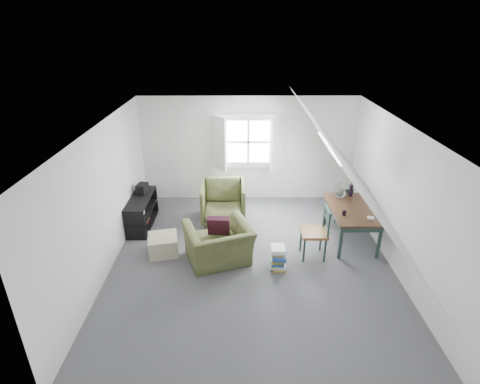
{
  "coord_description": "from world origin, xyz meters",
  "views": [
    {
      "loc": [
        -0.23,
        -5.67,
        4.01
      ],
      "look_at": [
        -0.2,
        0.6,
        1.14
      ],
      "focal_mm": 28.0,
      "sensor_mm": 36.0,
      "label": 1
    }
  ],
  "objects_px": {
    "dining_chair_near": "(316,232)",
    "armchair_near": "(219,260)",
    "dining_chair_far": "(342,203)",
    "media_shelf": "(141,214)",
    "armchair_far": "(223,220)",
    "magazine_stack": "(278,258)",
    "dining_table": "(352,212)",
    "ottoman": "(163,245)"
  },
  "relations": [
    {
      "from": "magazine_stack",
      "to": "armchair_near",
      "type": "bearing_deg",
      "value": 167.9
    },
    {
      "from": "dining_chair_far",
      "to": "ottoman",
      "type": "bearing_deg",
      "value": 13.38
    },
    {
      "from": "armchair_far",
      "to": "media_shelf",
      "type": "bearing_deg",
      "value": -173.0
    },
    {
      "from": "media_shelf",
      "to": "magazine_stack",
      "type": "distance_m",
      "value": 3.15
    },
    {
      "from": "armchair_near",
      "to": "magazine_stack",
      "type": "bearing_deg",
      "value": 148.01
    },
    {
      "from": "magazine_stack",
      "to": "ottoman",
      "type": "bearing_deg",
      "value": 167.1
    },
    {
      "from": "ottoman",
      "to": "dining_table",
      "type": "height_order",
      "value": "dining_table"
    },
    {
      "from": "dining_chair_near",
      "to": "armchair_near",
      "type": "bearing_deg",
      "value": -78.98
    },
    {
      "from": "armchair_far",
      "to": "magazine_stack",
      "type": "distance_m",
      "value": 2.07
    },
    {
      "from": "magazine_stack",
      "to": "media_shelf",
      "type": "bearing_deg",
      "value": 151.24
    },
    {
      "from": "ottoman",
      "to": "armchair_near",
      "type": "bearing_deg",
      "value": -13.7
    },
    {
      "from": "armchair_far",
      "to": "dining_table",
      "type": "height_order",
      "value": "dining_table"
    },
    {
      "from": "dining_chair_near",
      "to": "magazine_stack",
      "type": "relative_size",
      "value": 2.38
    },
    {
      "from": "ottoman",
      "to": "media_shelf",
      "type": "xyz_separation_m",
      "value": [
        -0.64,
        1.03,
        0.12
      ]
    },
    {
      "from": "media_shelf",
      "to": "dining_chair_near",
      "type": "bearing_deg",
      "value": -15.1
    },
    {
      "from": "dining_chair_near",
      "to": "magazine_stack",
      "type": "height_order",
      "value": "dining_chair_near"
    },
    {
      "from": "dining_chair_far",
      "to": "media_shelf",
      "type": "distance_m",
      "value": 4.32
    },
    {
      "from": "armchair_near",
      "to": "dining_chair_far",
      "type": "distance_m",
      "value": 3.05
    },
    {
      "from": "dining_table",
      "to": "dining_chair_far",
      "type": "bearing_deg",
      "value": 92.31
    },
    {
      "from": "dining_table",
      "to": "media_shelf",
      "type": "relative_size",
      "value": 1.13
    },
    {
      "from": "dining_table",
      "to": "magazine_stack",
      "type": "relative_size",
      "value": 3.42
    },
    {
      "from": "armchair_far",
      "to": "ottoman",
      "type": "xyz_separation_m",
      "value": [
        -1.08,
        -1.3,
        0.18
      ]
    },
    {
      "from": "ottoman",
      "to": "dining_chair_far",
      "type": "height_order",
      "value": "dining_chair_far"
    },
    {
      "from": "dining_chair_near",
      "to": "magazine_stack",
      "type": "distance_m",
      "value": 0.86
    },
    {
      "from": "armchair_far",
      "to": "magazine_stack",
      "type": "xyz_separation_m",
      "value": [
        1.04,
        -1.78,
        0.21
      ]
    },
    {
      "from": "armchair_far",
      "to": "ottoman",
      "type": "height_order",
      "value": "armchair_far"
    },
    {
      "from": "magazine_stack",
      "to": "armchair_far",
      "type": "bearing_deg",
      "value": 120.2
    },
    {
      "from": "armchair_far",
      "to": "ottoman",
      "type": "distance_m",
      "value": 1.7
    },
    {
      "from": "armchair_near",
      "to": "armchair_far",
      "type": "height_order",
      "value": "armchair_far"
    },
    {
      "from": "armchair_near",
      "to": "armchair_far",
      "type": "relative_size",
      "value": 1.16
    },
    {
      "from": "media_shelf",
      "to": "armchair_far",
      "type": "bearing_deg",
      "value": 11.91
    },
    {
      "from": "dining_chair_near",
      "to": "dining_chair_far",
      "type": "bearing_deg",
      "value": 155.09
    },
    {
      "from": "armchair_far",
      "to": "dining_table",
      "type": "relative_size",
      "value": 0.67
    },
    {
      "from": "dining_chair_near",
      "to": "magazine_stack",
      "type": "xyz_separation_m",
      "value": [
        -0.71,
        -0.37,
        -0.31
      ]
    },
    {
      "from": "ottoman",
      "to": "magazine_stack",
      "type": "distance_m",
      "value": 2.17
    },
    {
      "from": "ottoman",
      "to": "dining_table",
      "type": "distance_m",
      "value": 3.68
    },
    {
      "from": "armchair_near",
      "to": "armchair_far",
      "type": "distance_m",
      "value": 1.55
    },
    {
      "from": "armchair_near",
      "to": "ottoman",
      "type": "relative_size",
      "value": 2.09
    },
    {
      "from": "ottoman",
      "to": "magazine_stack",
      "type": "xyz_separation_m",
      "value": [
        2.12,
        -0.49,
        0.03
      ]
    },
    {
      "from": "dining_chair_far",
      "to": "dining_chair_near",
      "type": "distance_m",
      "value": 1.62
    },
    {
      "from": "armchair_far",
      "to": "media_shelf",
      "type": "relative_size",
      "value": 0.76
    },
    {
      "from": "media_shelf",
      "to": "magazine_stack",
      "type": "bearing_deg",
      "value": -25.61
    }
  ]
}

